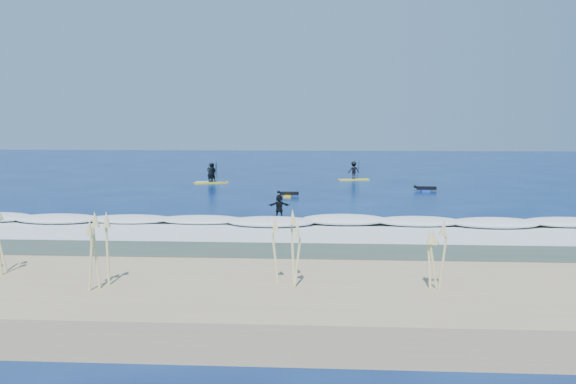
# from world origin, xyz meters

# --- Properties ---
(ground) EXTENTS (160.00, 160.00, 0.00)m
(ground) POSITION_xyz_m (0.00, 0.00, 0.00)
(ground) COLOR #031448
(ground) RESTS_ON ground
(dune) EXTENTS (90.00, 7.00, 2.00)m
(dune) POSITION_xyz_m (0.00, -27.00, 0.00)
(dune) COLOR tan
(dune) RESTS_ON ground
(wet_sand_strip) EXTENTS (90.00, 5.00, 0.08)m
(wet_sand_strip) POSITION_xyz_m (0.00, -21.50, 0.00)
(wet_sand_strip) COLOR #503825
(wet_sand_strip) RESTS_ON ground
(shallow_water) EXTENTS (90.00, 13.00, 0.01)m
(shallow_water) POSITION_xyz_m (0.00, -14.00, 0.01)
(shallow_water) COLOR #34463A
(shallow_water) RESTS_ON ground
(breaking_wave) EXTENTS (40.00, 6.00, 0.30)m
(breaking_wave) POSITION_xyz_m (0.00, -10.00, 0.00)
(breaking_wave) COLOR white
(breaking_wave) RESTS_ON ground
(whitewater) EXTENTS (34.00, 5.00, 0.02)m
(whitewater) POSITION_xyz_m (0.00, -13.00, 0.00)
(whitewater) COLOR silver
(whitewater) RESTS_ON ground
(dune_grass) EXTENTS (40.00, 4.00, 1.70)m
(dune_grass) POSITION_xyz_m (0.00, -27.00, 1.85)
(dune_grass) COLOR #D8D085
(dune_grass) RESTS_ON dune
(sup_paddler_left) EXTENTS (3.08, 1.97, 2.14)m
(sup_paddler_left) POSITION_xyz_m (-6.65, 12.92, 0.67)
(sup_paddler_left) COLOR yellow
(sup_paddler_left) RESTS_ON ground
(sup_paddler_center) EXTENTS (2.97, 0.88, 2.06)m
(sup_paddler_center) POSITION_xyz_m (-6.64, 13.61, 0.77)
(sup_paddler_center) COLOR silver
(sup_paddler_center) RESTS_ON ground
(sup_paddler_right) EXTENTS (3.04, 1.53, 2.07)m
(sup_paddler_right) POSITION_xyz_m (6.47, 17.07, 0.81)
(sup_paddler_right) COLOR yellow
(sup_paddler_right) RESTS_ON ground
(prone_paddler_near) EXTENTS (1.64, 2.07, 0.43)m
(prone_paddler_near) POSITION_xyz_m (1.04, 3.30, 0.15)
(prone_paddler_near) COLOR yellow
(prone_paddler_near) RESTS_ON ground
(prone_paddler_far) EXTENTS (1.83, 2.34, 0.48)m
(prone_paddler_far) POSITION_xyz_m (11.91, 7.74, 0.16)
(prone_paddler_far) COLOR blue
(prone_paddler_far) RESTS_ON ground
(wave_surfer) EXTENTS (2.03, 0.80, 1.43)m
(wave_surfer) POSITION_xyz_m (1.38, -9.41, 0.81)
(wave_surfer) COLOR white
(wave_surfer) RESTS_ON breaking_wave
(marker_buoy) EXTENTS (0.27, 0.27, 0.65)m
(marker_buoy) POSITION_xyz_m (6.84, 28.30, 0.29)
(marker_buoy) COLOR #FC3116
(marker_buoy) RESTS_ON ground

